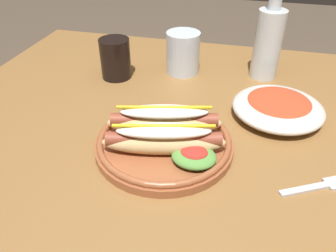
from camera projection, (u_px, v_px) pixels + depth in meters
The scene contains 7 objects.
dining_table at pixel (196, 165), 0.74m from camera, with size 1.17×0.95×0.74m.
hot_dog_plate at pixel (165, 137), 0.61m from camera, with size 0.26×0.26×0.08m.
fork at pixel (319, 186), 0.55m from camera, with size 0.12×0.07×0.00m.
soda_cup at pixel (115, 59), 0.85m from camera, with size 0.08×0.08×0.10m, color black.
water_cup at pixel (183, 53), 0.87m from camera, with size 0.09×0.09×0.11m, color silver.
glass_bottle at pixel (268, 41), 0.83m from camera, with size 0.07×0.07×0.24m.
side_bowl at pixel (278, 107), 0.71m from camera, with size 0.19×0.19×0.05m.
Camera 1 is at (0.07, -0.56, 1.14)m, focal length 35.61 mm.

